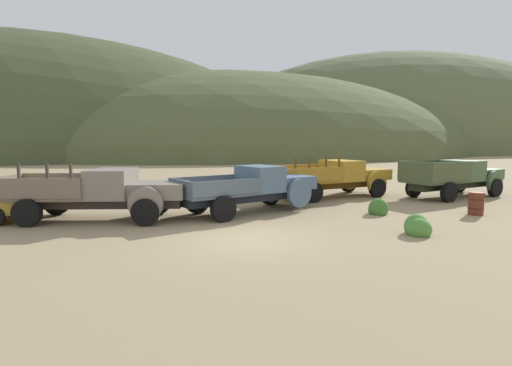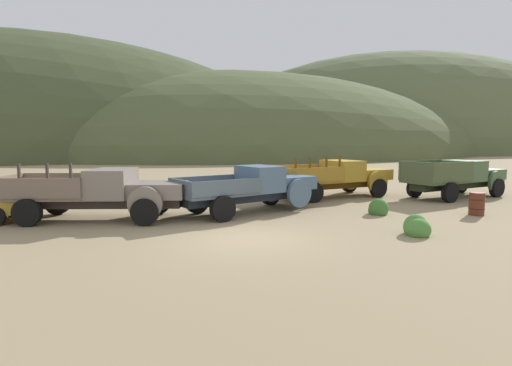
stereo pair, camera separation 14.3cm
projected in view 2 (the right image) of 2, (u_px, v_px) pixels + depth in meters
name	position (u px, v px, depth m)	size (l,w,h in m)	color
ground_plane	(245.00, 238.00, 12.16)	(300.00, 300.00, 0.00)	#998460
hill_center	(42.00, 155.00, 78.41)	(107.93, 71.33, 44.36)	#424C2D
hill_far_right	(240.00, 153.00, 91.91)	(106.39, 88.53, 33.90)	#4C5633
hill_distant	(428.00, 151.00, 102.54)	(119.98, 58.26, 48.08)	#56603D
truck_primer_gray	(110.00, 193.00, 14.86)	(6.86, 4.17, 2.16)	#3D322D
truck_chalk_blue	(257.00, 187.00, 16.59)	(6.33, 3.44, 1.89)	#262D39
truck_mustard	(340.00, 177.00, 20.99)	(6.70, 3.01, 2.16)	#593D12
truck_weathered_green	(461.00, 177.00, 20.90)	(6.37, 2.92, 1.91)	#232B1B
oil_drum_foreground	(477.00, 204.00, 15.80)	(0.61, 0.61, 0.90)	#5B2819
bush_front_left	(378.00, 210.00, 15.98)	(0.80, 0.77, 0.82)	#3D702D
bush_back_edge	(250.00, 188.00, 22.94)	(0.85, 0.66, 0.78)	olive
bush_between_trucks	(417.00, 228.00, 12.55)	(0.89, 0.93, 0.81)	#4C8438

